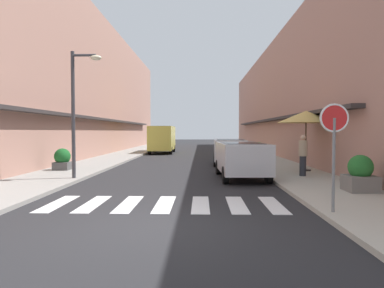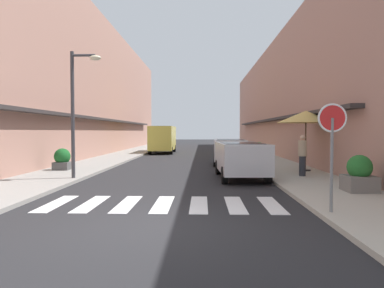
% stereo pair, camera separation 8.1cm
% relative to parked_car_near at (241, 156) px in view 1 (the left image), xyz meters
% --- Properties ---
extents(ground_plane, '(110.08, 110.08, 0.00)m').
position_rel_parked_car_near_xyz_m(ground_plane, '(-2.59, 12.75, -0.92)').
color(ground_plane, '#232326').
extents(sidewalk_left, '(2.89, 70.05, 0.12)m').
position_rel_parked_car_near_xyz_m(sidewalk_left, '(-7.68, 12.75, -0.86)').
color(sidewalk_left, gray).
rests_on(sidewalk_left, ground_plane).
extents(sidewalk_right, '(2.89, 70.05, 0.12)m').
position_rel_parked_car_near_xyz_m(sidewalk_right, '(2.49, 12.75, -0.86)').
color(sidewalk_right, '#ADA899').
rests_on(sidewalk_right, ground_plane).
extents(building_row_left, '(5.50, 47.03, 10.80)m').
position_rel_parked_car_near_xyz_m(building_row_left, '(-11.63, 14.25, 4.48)').
color(building_row_left, '#A87A6B').
rests_on(building_row_left, ground_plane).
extents(building_row_right, '(5.50, 47.03, 8.98)m').
position_rel_parked_car_near_xyz_m(building_row_right, '(6.44, 14.25, 3.56)').
color(building_row_right, '#A87A6B').
rests_on(building_row_right, ground_plane).
extents(crosswalk, '(6.15, 2.20, 0.01)m').
position_rel_parked_car_near_xyz_m(crosswalk, '(-2.59, -5.10, -0.92)').
color(crosswalk, silver).
rests_on(crosswalk, ground_plane).
extents(parked_car_near, '(1.95, 4.33, 1.47)m').
position_rel_parked_car_near_xyz_m(parked_car_near, '(0.00, 0.00, 0.00)').
color(parked_car_near, silver).
rests_on(parked_car_near, ground_plane).
extents(parked_car_mid, '(1.93, 4.44, 1.47)m').
position_rel_parked_car_near_xyz_m(parked_car_mid, '(0.00, 6.03, 0.00)').
color(parked_car_mid, silver).
rests_on(parked_car_mid, ground_plane).
extents(delivery_van, '(2.05, 5.42, 2.37)m').
position_rel_parked_car_near_xyz_m(delivery_van, '(-5.04, 16.50, 0.48)').
color(delivery_van, '#D8CC4C').
rests_on(delivery_van, ground_plane).
extents(round_street_sign, '(0.65, 0.07, 2.43)m').
position_rel_parked_car_near_xyz_m(round_street_sign, '(1.34, -6.35, 1.06)').
color(round_street_sign, slate).
rests_on(round_street_sign, sidewalk_right).
extents(street_lamp, '(1.19, 0.28, 4.87)m').
position_rel_parked_car_near_xyz_m(street_lamp, '(-6.36, -0.83, 2.21)').
color(street_lamp, '#38383D').
rests_on(street_lamp, sidewalk_left).
extents(cafe_umbrella, '(2.61, 2.61, 2.75)m').
position_rel_parked_car_near_xyz_m(cafe_umbrella, '(3.16, 1.93, 1.66)').
color(cafe_umbrella, '#262626').
rests_on(cafe_umbrella, sidewalk_right).
extents(planter_corner, '(0.87, 0.87, 1.10)m').
position_rel_parked_car_near_xyz_m(planter_corner, '(3.17, -3.60, -0.31)').
color(planter_corner, slate).
rests_on(planter_corner, sidewalk_right).
extents(planter_midblock, '(0.75, 0.75, 1.00)m').
position_rel_parked_car_near_xyz_m(planter_midblock, '(-8.14, 2.01, -0.31)').
color(planter_midblock, '#4C4C4C').
rests_on(planter_midblock, sidewalk_left).
extents(planter_far, '(0.91, 0.91, 1.13)m').
position_rel_parked_car_near_xyz_m(planter_far, '(1.97, 8.01, -0.25)').
color(planter_far, gray).
rests_on(planter_far, sidewalk_right).
extents(pedestrian_walking_near, '(0.34, 0.34, 1.66)m').
position_rel_parked_car_near_xyz_m(pedestrian_walking_near, '(2.49, 0.03, 0.07)').
color(pedestrian_walking_near, '#282B33').
rests_on(pedestrian_walking_near, sidewalk_right).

